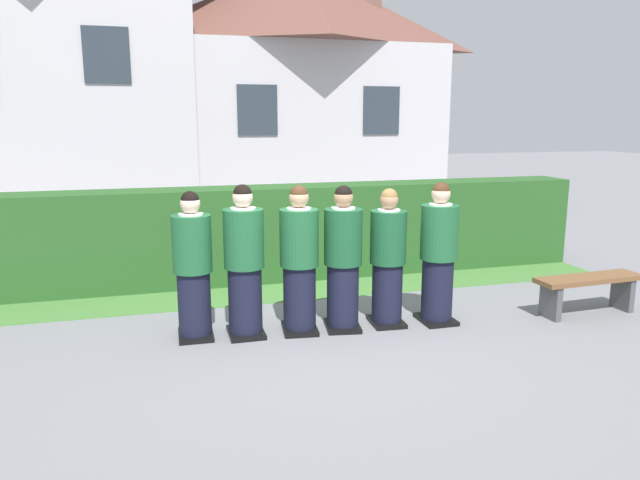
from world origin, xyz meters
TOP-DOWN VIEW (x-y plane):
  - ground_plane at (0.00, 0.00)m, footprint 60.00×60.00m
  - student_front_row_0 at (-1.40, 0.14)m, footprint 0.42×0.52m
  - student_front_row_1 at (-0.85, 0.06)m, footprint 0.44×0.53m
  - student_front_row_2 at (-0.24, 0.01)m, footprint 0.44×0.55m
  - student_front_row_3 at (0.26, -0.03)m, footprint 0.45×0.53m
  - student_front_row_4 at (0.81, -0.04)m, footprint 0.42×0.52m
  - student_front_row_5 at (1.41, -0.12)m, footprint 0.43×0.52m
  - hedge at (0.00, 2.35)m, footprint 9.65×0.70m
  - school_building_main at (2.07, 8.98)m, footprint 6.94×3.82m
  - school_building_annex at (-3.91, 8.91)m, footprint 6.68×4.27m
  - wooden_bench at (3.34, -0.37)m, footprint 1.42×0.43m
  - lawn_strip at (0.00, 1.55)m, footprint 9.65×0.90m

SIDE VIEW (x-z plane):
  - ground_plane at x=0.00m, z-range 0.00..0.00m
  - lawn_strip at x=0.00m, z-range 0.00..0.01m
  - wooden_bench at x=3.34m, z-range 0.11..0.59m
  - hedge at x=0.00m, z-range 0.00..1.39m
  - student_front_row_4 at x=0.81m, z-range -0.04..1.57m
  - student_front_row_0 at x=-1.40m, z-range -0.04..1.59m
  - student_front_row_3 at x=0.26m, z-range -0.04..1.62m
  - student_front_row_5 at x=1.41m, z-range -0.04..1.63m
  - student_front_row_2 at x=-0.24m, z-range -0.04..1.63m
  - student_front_row_1 at x=-0.85m, z-range -0.04..1.66m
  - school_building_main at x=2.07m, z-range 0.08..6.17m
  - school_building_annex at x=-3.91m, z-range 0.09..7.82m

